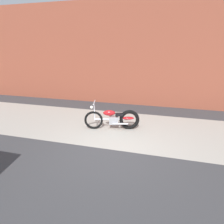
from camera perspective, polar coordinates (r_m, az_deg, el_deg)
The scene contains 4 objects.
ground_plane at distance 5.85m, azimuth 0.20°, elevation -10.95°, with size 80.00×80.00×0.00m, color #38383A.
sidewalk_slab at distance 7.38m, azimuth 3.81°, elevation -4.53°, with size 36.00×3.50×0.01m, color #9E998E.
brick_building_wall at distance 10.22m, azimuth 8.27°, elevation 16.21°, with size 36.00×0.50×5.06m, color brown.
motorcycle_red at distance 7.11m, azimuth 1.11°, elevation -1.98°, with size 1.97×0.76×1.03m.
Camera 1 is at (1.35, -4.93, 2.84)m, focal length 31.43 mm.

